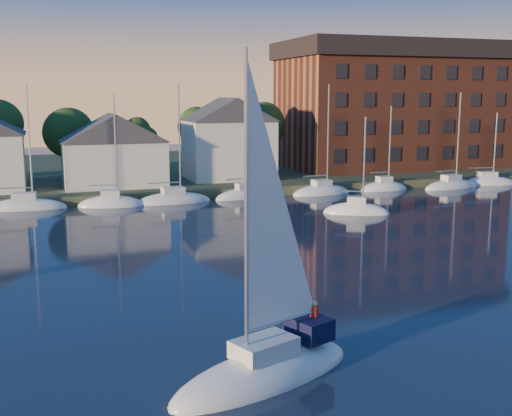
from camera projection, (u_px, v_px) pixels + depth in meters
name	position (u px, v px, depth m)	size (l,w,h in m)	color
shoreline_land	(143.00, 174.00, 91.38)	(160.00, 50.00, 2.00)	#384126
wooden_dock	(176.00, 198.00, 69.93)	(120.00, 3.00, 1.00)	brown
clubhouse_centre	(113.00, 149.00, 71.81)	(11.55, 8.40, 8.08)	white
clubhouse_east	(228.00, 137.00, 77.96)	(10.50, 8.40, 9.80)	white
condo_block	(392.00, 104.00, 91.08)	(31.00, 17.00, 17.40)	brown
tree_line	(173.00, 127.00, 79.58)	(93.40, 5.40, 8.90)	#3D2B1C
moored_fleet	(219.00, 199.00, 68.39)	(95.50, 2.40, 12.05)	silver
hero_sailboat	(267.00, 364.00, 25.34)	(9.27, 5.88, 13.83)	silver
drifting_sailboat_right	(356.00, 213.00, 60.64)	(6.50, 4.78, 10.21)	silver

